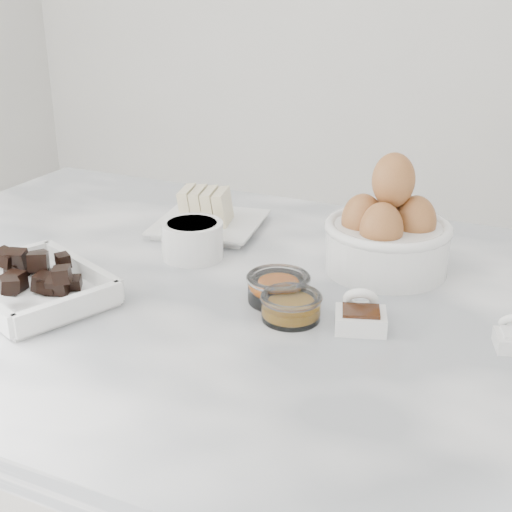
{
  "coord_description": "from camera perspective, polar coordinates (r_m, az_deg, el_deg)",
  "views": [
    {
      "loc": [
        0.39,
        -0.77,
        1.34
      ],
      "look_at": [
        0.02,
        0.03,
        0.98
      ],
      "focal_mm": 50.0,
      "sensor_mm": 36.0,
      "label": 1
    }
  ],
  "objects": [
    {
      "name": "zest_bowl",
      "position": [
        0.91,
        1.8,
        -2.48
      ],
      "size": [
        0.08,
        0.08,
        0.04
      ],
      "color": "white",
      "rests_on": "marble_slab"
    },
    {
      "name": "butter_plate",
      "position": [
        1.17,
        -3.9,
        3.28
      ],
      "size": [
        0.19,
        0.19,
        0.07
      ],
      "color": "white",
      "rests_on": "marble_slab"
    },
    {
      "name": "honey_bowl",
      "position": [
        0.87,
        2.83,
        -4.04
      ],
      "size": [
        0.08,
        0.08,
        0.03
      ],
      "color": "white",
      "rests_on": "marble_slab"
    },
    {
      "name": "sugar_ramekin",
      "position": [
        1.05,
        -5.11,
        1.41
      ],
      "size": [
        0.09,
        0.09,
        0.05
      ],
      "color": "white",
      "rests_on": "marble_slab"
    },
    {
      "name": "chocolate_dish",
      "position": [
        0.96,
        -17.42,
        -2.03
      ],
      "size": [
        0.25,
        0.22,
        0.05
      ],
      "color": "white",
      "rests_on": "marble_slab"
    },
    {
      "name": "marble_slab",
      "position": [
        0.96,
        -1.83,
        -3.73
      ],
      "size": [
        1.2,
        0.8,
        0.04
      ],
      "primitive_type": "cube",
      "color": "white",
      "rests_on": "cabinet"
    },
    {
      "name": "egg_bowl",
      "position": [
        1.01,
        10.49,
        1.79
      ],
      "size": [
        0.18,
        0.18,
        0.17
      ],
      "color": "white",
      "rests_on": "marble_slab"
    },
    {
      "name": "vanilla_spoon",
      "position": [
        0.86,
        8.36,
        -4.65
      ],
      "size": [
        0.07,
        0.09,
        0.05
      ],
      "color": "white",
      "rests_on": "marble_slab"
    }
  ]
}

